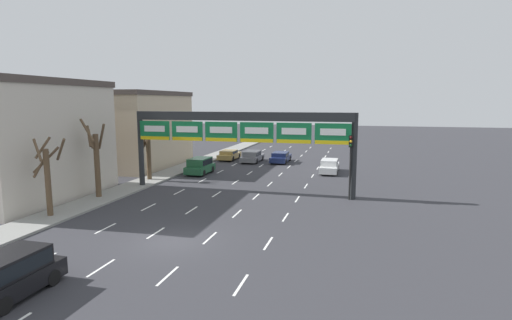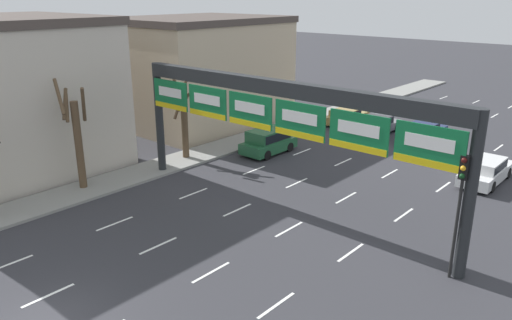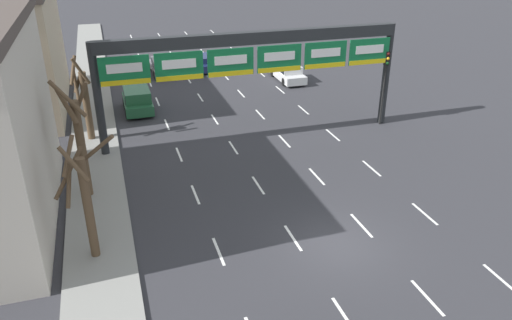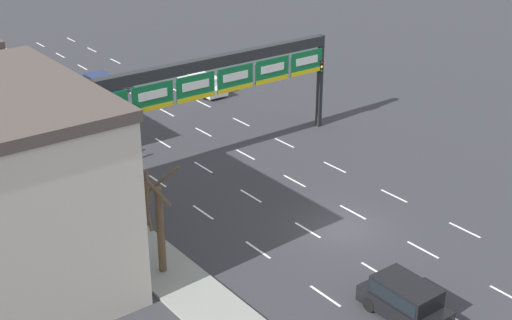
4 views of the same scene
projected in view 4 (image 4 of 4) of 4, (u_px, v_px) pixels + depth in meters
The scene contains 14 objects.
ground_plane at pixel (344, 228), 37.69m from camera, with size 220.00×220.00×0.00m, color #333338.
sidewalk_left at pixel (189, 290), 32.33m from camera, with size 2.80×110.00×0.15m.
lane_dashes at pixel (203, 149), 47.51m from camera, with size 10.02×67.00×0.01m.
sign_gantry at pixel (213, 76), 44.30m from camera, with size 18.57×0.70×6.62m.
car_grey at pixel (61, 91), 56.34m from camera, with size 1.98×4.84×1.38m.
car_gold at pixel (14, 96), 55.27m from camera, with size 1.96×4.44×1.24m.
car_navy at pixel (99, 81), 58.65m from camera, with size 1.94×4.81×1.29m.
suv_green at pixel (74, 132), 47.72m from camera, with size 1.95×4.05×1.68m.
suv_black at pixel (405, 298), 30.24m from camera, with size 1.89×3.93×1.74m.
car_white at pixel (203, 84), 57.88m from camera, with size 1.81×4.87×1.45m.
traffic_light_near_gantry at pixel (320, 80), 49.74m from camera, with size 0.30×0.35×4.95m.
tree_bare_closest at pixel (50, 140), 41.84m from camera, with size 1.23×1.35×5.17m.
tree_bare_second at pixel (158, 219), 32.66m from camera, with size 2.53×2.09×5.07m.
tree_bare_third at pixel (103, 177), 36.19m from camera, with size 1.71×1.73×6.05m.
Camera 4 is at (-23.63, -23.44, 18.64)m, focal length 50.00 mm.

